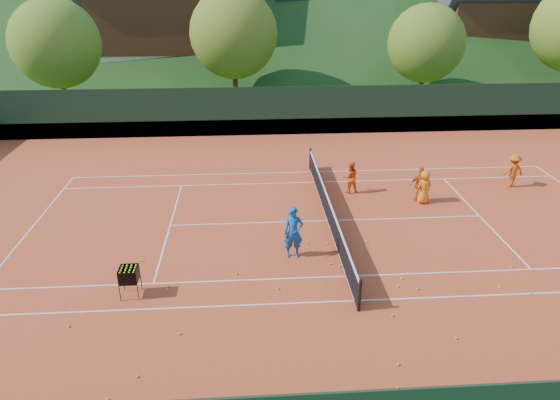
{
  "coord_description": "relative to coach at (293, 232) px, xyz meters",
  "views": [
    {
      "loc": [
        -3.18,
        -18.05,
        9.31
      ],
      "look_at": [
        -1.97,
        0.0,
        1.01
      ],
      "focal_mm": 32.0,
      "sensor_mm": 36.0,
      "label": 1
    }
  ],
  "objects": [
    {
      "name": "coach",
      "position": [
        0.0,
        0.0,
        0.0
      ],
      "size": [
        0.73,
        0.51,
        1.92
      ],
      "primitive_type": "imported",
      "rotation": [
        0.0,
        0.0,
        0.07
      ],
      "color": "#1853A2",
      "rests_on": "clay_court"
    },
    {
      "name": "tennis_ball_8",
      "position": [
        7.3,
        -2.79,
        -0.93
      ],
      "size": [
        0.07,
        0.07,
        0.07
      ],
      "primitive_type": "sphere",
      "color": "#B8E325",
      "rests_on": "clay_court"
    },
    {
      "name": "tennis_ball_19",
      "position": [
        -5.02,
        -6.3,
        -0.93
      ],
      "size": [
        0.07,
        0.07,
        0.07
      ],
      "primitive_type": "sphere",
      "color": "#B8E325",
      "rests_on": "clay_court"
    },
    {
      "name": "tennis_ball_24",
      "position": [
        0.65,
        0.89,
        -0.93
      ],
      "size": [
        0.07,
        0.07,
        0.07
      ],
      "primitive_type": "sphere",
      "color": "#B8E325",
      "rests_on": "clay_court"
    },
    {
      "name": "tennis_ball_14",
      "position": [
        -4.22,
        -1.86,
        -0.93
      ],
      "size": [
        0.07,
        0.07,
        0.07
      ],
      "primitive_type": "sphere",
      "color": "#B8E325",
      "rests_on": "clay_court"
    },
    {
      "name": "student_a",
      "position": [
        3.13,
        5.51,
        -0.21
      ],
      "size": [
        0.76,
        0.61,
        1.5
      ],
      "primitive_type": "imported",
      "rotation": [
        0.0,
        0.0,
        3.2
      ],
      "color": "#FF5F16",
      "rests_on": "clay_court"
    },
    {
      "name": "court_lines",
      "position": [
        1.68,
        2.7,
        -0.96
      ],
      "size": [
        23.83,
        11.03,
        0.0
      ],
      "color": "silver",
      "rests_on": "clay_court"
    },
    {
      "name": "tennis_ball_28",
      "position": [
        2.23,
        -5.62,
        -0.93
      ],
      "size": [
        0.07,
        0.07,
        0.07
      ],
      "primitive_type": "sphere",
      "color": "#B8E325",
      "rests_on": "clay_court"
    },
    {
      "name": "tennis_ball_26",
      "position": [
        3.22,
        -2.15,
        -0.93
      ],
      "size": [
        0.07,
        0.07,
        0.07
      ],
      "primitive_type": "sphere",
      "color": "#B8E325",
      "rests_on": "clay_court"
    },
    {
      "name": "chalet_mid",
      "position": [
        7.68,
        36.7,
        4.01
      ],
      "size": [
        12.65,
        8.82,
        11.45
      ],
      "color": "beige",
      "rests_on": "ground"
    },
    {
      "name": "tennis_ball_7",
      "position": [
        -5.39,
        0.02,
        -0.93
      ],
      "size": [
        0.07,
        0.07,
        0.07
      ],
      "primitive_type": "sphere",
      "color": "#B8E325",
      "rests_on": "clay_court"
    },
    {
      "name": "tennis_ball_25",
      "position": [
        1.26,
        -0.64,
        -0.93
      ],
      "size": [
        0.07,
        0.07,
        0.07
      ],
      "primitive_type": "sphere",
      "color": "#B8E325",
      "rests_on": "clay_court"
    },
    {
      "name": "tennis_ball_9",
      "position": [
        0.89,
        -6.61,
        -0.93
      ],
      "size": [
        0.07,
        0.07,
        0.07
      ],
      "primitive_type": "sphere",
      "color": "#B8E325",
      "rests_on": "clay_court"
    },
    {
      "name": "student_b",
      "position": [
        6.0,
        4.35,
        -0.16
      ],
      "size": [
        0.94,
        0.4,
        1.6
      ],
      "primitive_type": "imported",
      "rotation": [
        0.0,
        0.0,
        3.16
      ],
      "color": "orange",
      "rests_on": "clay_court"
    },
    {
      "name": "chalet_right",
      "position": [
        21.68,
        32.7,
        4.28
      ],
      "size": [
        11.5,
        8.82,
        11.91
      ],
      "color": "beige",
      "rests_on": "ground"
    },
    {
      "name": "tennis_ball_6",
      "position": [
        -2.01,
        -1.06,
        -0.93
      ],
      "size": [
        0.07,
        0.07,
        0.07
      ],
      "primitive_type": "sphere",
      "color": "#B8E325",
      "rests_on": "clay_court"
    },
    {
      "name": "student_d",
      "position": [
        10.86,
        5.67,
        -0.16
      ],
      "size": [
        1.08,
        0.68,
        1.6
      ],
      "primitive_type": "imported",
      "rotation": [
        0.0,
        0.0,
        3.23
      ],
      "color": "#D45712",
      "rests_on": "clay_court"
    },
    {
      "name": "tennis_ball_11",
      "position": [
        -3.56,
        -4.03,
        -0.93
      ],
      "size": [
        0.07,
        0.07,
        0.07
      ],
      "primitive_type": "sphere",
      "color": "#B8E325",
      "rests_on": "clay_court"
    },
    {
      "name": "tennis_ball_10",
      "position": [
        1.54,
        -0.85,
        -0.93
      ],
      "size": [
        0.07,
        0.07,
        0.07
      ],
      "primitive_type": "sphere",
      "color": "#B8E325",
      "rests_on": "clay_court"
    },
    {
      "name": "tennis_ball_20",
      "position": [
        3.8,
        -2.34,
        -0.93
      ],
      "size": [
        0.07,
        0.07,
        0.07
      ],
      "primitive_type": "sphere",
      "color": "#B8E325",
      "rests_on": "clay_court"
    },
    {
      "name": "tennis_ball_17",
      "position": [
        1.37,
        0.77,
        -0.93
      ],
      "size": [
        0.07,
        0.07,
        0.07
      ],
      "primitive_type": "sphere",
      "color": "#B8E325",
      "rests_on": "clay_court"
    },
    {
      "name": "tennis_ball_4",
      "position": [
        6.48,
        -2.42,
        -0.93
      ],
      "size": [
        0.07,
        0.07,
        0.07
      ],
      "primitive_type": "sphere",
      "color": "#B8E325",
      "rests_on": "clay_court"
    },
    {
      "name": "tennis_net",
      "position": [
        1.68,
        2.7,
        -0.46
      ],
      "size": [
        0.1,
        12.07,
        1.1
      ],
      "color": "black",
      "rests_on": "clay_court"
    },
    {
      "name": "student_c",
      "position": [
        6.12,
        4.16,
        -0.21
      ],
      "size": [
        0.85,
        0.68,
        1.5
      ],
      "primitive_type": "imported",
      "rotation": [
        0.0,
        0.0,
        3.45
      ],
      "color": "orange",
      "rests_on": "clay_court"
    },
    {
      "name": "tree_b",
      "position": [
        -2.32,
        22.7,
        4.21
      ],
      "size": [
        6.4,
        6.4,
        8.4
      ],
      "color": "#41281A",
      "rests_on": "ground"
    },
    {
      "name": "tennis_ball_15",
      "position": [
        -5.32,
        -0.01,
        -0.93
      ],
      "size": [
        0.07,
        0.07,
        0.07
      ],
      "primitive_type": "sphere",
      "color": "#B8E325",
      "rests_on": "clay_court"
    },
    {
      "name": "tennis_ball_22",
      "position": [
        4.12,
        -4.73,
        -0.93
      ],
      "size": [
        0.07,
        0.07,
        0.07
      ],
      "primitive_type": "sphere",
      "color": "#B8E325",
      "rests_on": "clay_court"
    },
    {
      "name": "tree_a",
      "position": [
        -14.32,
        20.7,
        3.89
      ],
      "size": [
        6.0,
        6.0,
        7.88
      ],
      "color": "#41291A",
      "rests_on": "ground"
    },
    {
      "name": "ground",
      "position": [
        1.68,
        2.7,
        -0.98
      ],
      "size": [
        400.0,
        400.0,
        0.0
      ],
      "primitive_type": "plane",
      "color": "#304D18",
      "rests_on": "ground"
    },
    {
      "name": "tennis_ball_23",
      "position": [
        7.43,
        -1.28,
        -0.93
      ],
      "size": [
        0.07,
        0.07,
        0.07
      ],
      "primitive_type": "sphere",
      "color": "#B8E325",
      "rests_on": "clay_court"
    },
    {
      "name": "clay_court",
      "position": [
        1.68,
        2.7,
        -0.97
      ],
      "size": [
        40.0,
        24.0,
        0.02
      ],
      "primitive_type": "cube",
      "color": "#BD3E1E",
      "rests_on": "ground"
    },
    {
      "name": "perimeter_fence",
      "position": [
        1.68,
        2.7,
        0.29
      ],
      "size": [
        40.4,
        24.24,
        3.0
      ],
      "color": "black",
      "rests_on": "clay_court"
    },
    {
      "name": "tennis_ball_3",
      "position": [
        -4.44,
        -5.61,
        -0.93
      ],
      "size": [
        0.07,
        0.07,
        0.07
      ],
      "primitive_type": "sphere",
      "color": "#B8E325",
      "rests_on": "clay_court"
    },
    {
      "name": "tennis_ball_18",
      "position": [
        3.46,
        -1.73,
        -0.93
      ],
      "size": [
        0.07,
        0.07,
        0.07
      ],
      "primitive_type": "sphere",
      "color": "#B8E325",
      "rests_on": "clay_court"
    },
    {
      "name": "tennis_ball_27",
      "position": [
        -4.17,
        -1.66,
        -0.93
      ],
      "size": [
        0.07,
        0.07,
        0.07
      ],
      "primitive_type": "sphere",
      "color": "#B8E325",
      "rests_on": "clay_court"
    },
    {
      "name": "tennis_ball_1",
      "position": [
        -6.78,
        -3.49,
        -0.93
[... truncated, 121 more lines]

